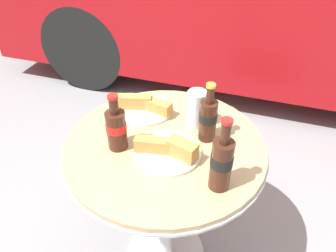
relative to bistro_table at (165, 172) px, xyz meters
name	(u,v)px	position (x,y,z in m)	size (l,w,h in m)	color
bistro_table	(165,172)	(0.00, 0.00, 0.00)	(0.72, 0.72, 0.70)	#B7B7BC
cola_bottle_left	(208,118)	(0.13, 0.07, 0.23)	(0.06, 0.06, 0.22)	#3D1E14
cola_bottle_right	(116,128)	(-0.15, -0.07, 0.22)	(0.07, 0.07, 0.21)	#3D1E14
cola_bottle_center	(221,162)	(0.22, -0.14, 0.24)	(0.07, 0.07, 0.25)	#3D1E14
drinking_glass	(196,110)	(0.08, 0.14, 0.21)	(0.07, 0.07, 0.14)	silver
lunch_plate_near	(169,150)	(0.03, -0.05, 0.16)	(0.23, 0.23, 0.07)	silver
lunch_plate_far	(145,107)	(-0.14, 0.16, 0.16)	(0.22, 0.22, 0.07)	silver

